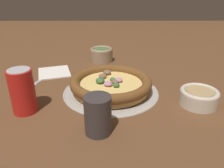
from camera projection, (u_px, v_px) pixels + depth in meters
name	position (u px, v px, depth m)	size (l,w,h in m)	color
ground_plane	(112.00, 92.00, 0.72)	(3.00, 3.00, 0.00)	brown
pizza_tray	(112.00, 91.00, 0.72)	(0.31, 0.31, 0.01)	#B7B2A8
pizza	(112.00, 83.00, 0.71)	(0.26, 0.26, 0.04)	tan
bowl_near	(200.00, 96.00, 0.63)	(0.11, 0.11, 0.05)	beige
bowl_far	(102.00, 54.00, 0.99)	(0.10, 0.10, 0.06)	#9E8466
drinking_cup	(99.00, 115.00, 0.50)	(0.06, 0.06, 0.10)	#383333
napkin	(55.00, 72.00, 0.87)	(0.16, 0.15, 0.01)	white
fork	(43.00, 79.00, 0.81)	(0.19, 0.09, 0.00)	#B7B7BC
beverage_can	(24.00, 91.00, 0.58)	(0.07, 0.07, 0.12)	red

